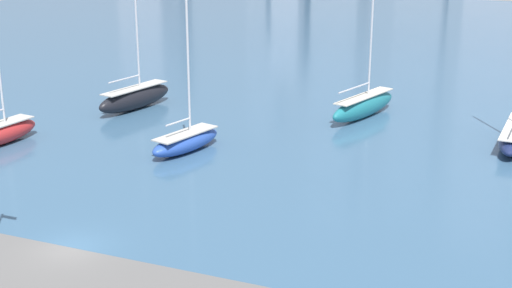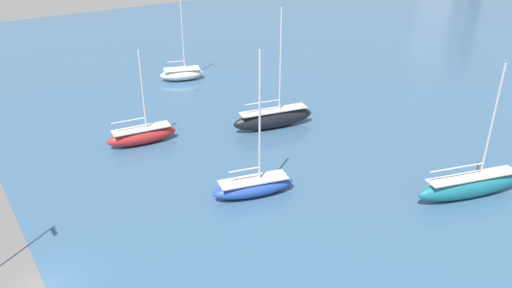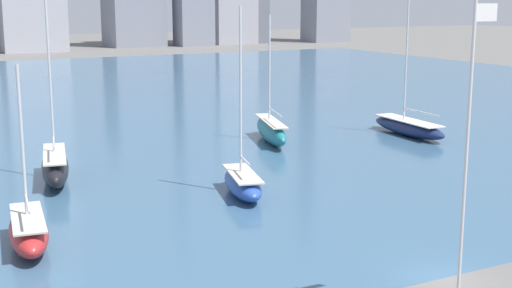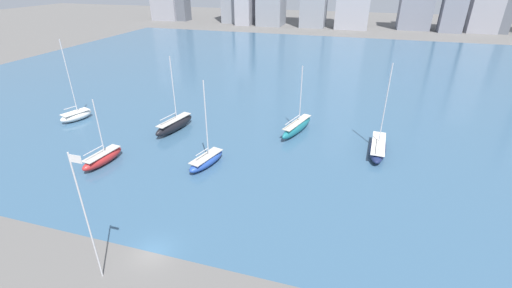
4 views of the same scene
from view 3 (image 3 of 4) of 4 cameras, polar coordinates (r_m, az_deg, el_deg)
name	(u,v)px [view 3 (image 3 of 4)]	position (r m, az deg, el deg)	size (l,w,h in m)	color
ground_plane	(443,278)	(37.18, 14.73, -10.35)	(500.00, 500.00, 0.00)	#605E5B
harbor_water	(83,101)	(98.97, -13.70, 3.35)	(180.00, 140.00, 0.00)	#385B7A
flag_pole	(467,157)	(30.25, 16.54, -1.01)	(1.24, 0.14, 13.60)	silver
sailboat_red	(28,231)	(41.80, -17.75, -6.63)	(3.05, 7.67, 10.18)	#B72828
sailboat_navy	(408,127)	(73.63, 12.09, 1.36)	(3.15, 11.09, 14.32)	#19234C
sailboat_black	(55,166)	(55.89, -15.78, -1.73)	(3.93, 9.90, 13.55)	black
sailboat_teal	(271,131)	(68.53, 1.20, 1.09)	(4.72, 10.56, 12.11)	#1E757F
sailboat_blue	(243,182)	(50.17, -1.08, -3.10)	(4.00, 7.76, 13.13)	#284CA8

